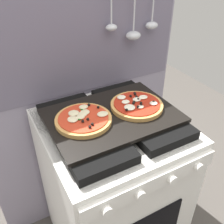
{
  "coord_description": "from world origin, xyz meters",
  "views": [
    {
      "loc": [
        -0.43,
        -0.78,
        1.53
      ],
      "look_at": [
        0.0,
        0.0,
        0.93
      ],
      "focal_mm": 41.09,
      "sensor_mm": 36.0,
      "label": 1
    }
  ],
  "objects_px": {
    "baking_tray": "(112,116)",
    "pizza_right": "(137,105)",
    "pizza_left": "(83,119)",
    "stove": "(112,187)"
  },
  "relations": [
    {
      "from": "pizza_left",
      "to": "pizza_right",
      "type": "xyz_separation_m",
      "value": [
        0.25,
        -0.01,
        -0.0
      ]
    },
    {
      "from": "pizza_right",
      "to": "pizza_left",
      "type": "bearing_deg",
      "value": 176.84
    },
    {
      "from": "pizza_left",
      "to": "baking_tray",
      "type": "bearing_deg",
      "value": -4.0
    },
    {
      "from": "baking_tray",
      "to": "pizza_left",
      "type": "bearing_deg",
      "value": 176.0
    },
    {
      "from": "stove",
      "to": "pizza_right",
      "type": "height_order",
      "value": "pizza_right"
    },
    {
      "from": "stove",
      "to": "pizza_left",
      "type": "relative_size",
      "value": 3.92
    },
    {
      "from": "stove",
      "to": "baking_tray",
      "type": "height_order",
      "value": "baking_tray"
    },
    {
      "from": "baking_tray",
      "to": "pizza_right",
      "type": "xyz_separation_m",
      "value": [
        0.12,
        -0.0,
        0.02
      ]
    },
    {
      "from": "stove",
      "to": "baking_tray",
      "type": "bearing_deg",
      "value": 90.0
    },
    {
      "from": "pizza_left",
      "to": "pizza_right",
      "type": "height_order",
      "value": "same"
    }
  ]
}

